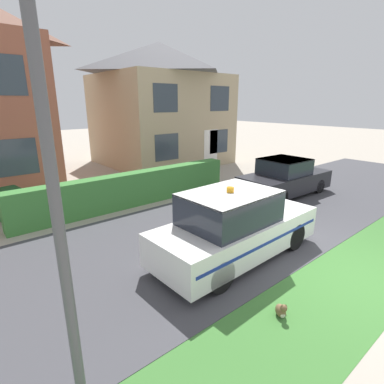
{
  "coord_description": "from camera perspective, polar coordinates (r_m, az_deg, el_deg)",
  "views": [
    {
      "loc": [
        -6.19,
        -2.08,
        3.55
      ],
      "look_at": [
        -0.86,
        4.28,
        1.05
      ],
      "focal_mm": 28.0,
      "sensor_mm": 36.0,
      "label": 1
    }
  ],
  "objects": [
    {
      "name": "police_car",
      "position": [
        7.05,
        8.17,
        -6.57
      ],
      "size": [
        4.35,
        1.76,
        1.76
      ],
      "rotation": [
        0.0,
        0.0,
        0.02
      ],
      "color": "black",
      "rests_on": "road_strip"
    },
    {
      "name": "neighbour_car_near",
      "position": [
        12.39,
        17.24,
        2.54
      ],
      "size": [
        4.01,
        1.86,
        1.44
      ],
      "rotation": [
        0.0,
        0.0,
        -0.04
      ],
      "color": "black",
      "rests_on": "road_strip"
    },
    {
      "name": "street_lamp",
      "position": [
        2.52,
        -26.37,
        12.05
      ],
      "size": [
        0.24,
        0.24,
        5.89
      ],
      "color": "#4C4C51",
      "rests_on": "ground"
    },
    {
      "name": "lawn_verge",
      "position": [
        7.41,
        28.79,
        -14.1
      ],
      "size": [
        28.0,
        1.89,
        0.01
      ],
      "primitive_type": "cube",
      "color": "#3D7533",
      "rests_on": "ground"
    },
    {
      "name": "house_right",
      "position": [
        18.42,
        -6.01,
        16.36
      ],
      "size": [
        6.88,
        6.51,
        6.78
      ],
      "color": "tan",
      "rests_on": "ground"
    },
    {
      "name": "cat",
      "position": [
        5.72,
        16.65,
        -20.79
      ],
      "size": [
        0.33,
        0.29,
        0.31
      ],
      "rotation": [
        0.0,
        0.0,
        4.13
      ],
      "color": "brown",
      "rests_on": "ground"
    },
    {
      "name": "ground_plane",
      "position": [
        7.43,
        28.23,
        -13.95
      ],
      "size": [
        80.0,
        80.0,
        0.0
      ],
      "primitive_type": "plane",
      "color": "#A89E8E"
    },
    {
      "name": "garden_hedge",
      "position": [
        10.83,
        -11.09,
        0.59
      ],
      "size": [
        8.13,
        0.54,
        1.18
      ],
      "primitive_type": "cube",
      "color": "#3D7F38",
      "rests_on": "ground"
    },
    {
      "name": "wheelie_bin",
      "position": [
        10.74,
        -31.36,
        -2.09
      ],
      "size": [
        0.7,
        0.71,
        1.06
      ],
      "rotation": [
        0.0,
        0.0,
        0.15
      ],
      "color": "#23662D",
      "rests_on": "ground"
    },
    {
      "name": "road_strip",
      "position": [
        9.13,
        6.87,
        -6.2
      ],
      "size": [
        28.0,
        5.51,
        0.01
      ],
      "primitive_type": "cube",
      "color": "#424247",
      "rests_on": "ground"
    }
  ]
}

